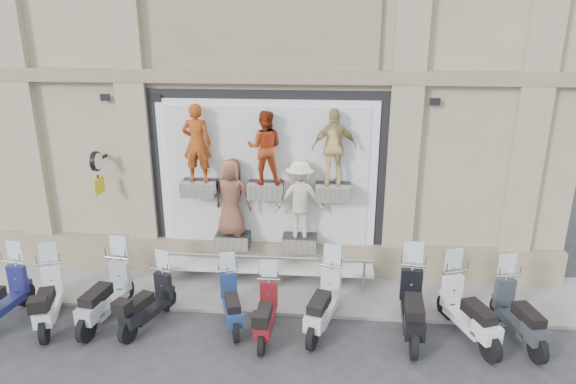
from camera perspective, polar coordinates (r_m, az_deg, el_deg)
name	(u,v)px	position (r m, az deg, el deg)	size (l,w,h in m)	color
ground	(250,343)	(10.55, -4.20, -16.39)	(90.00, 90.00, 0.00)	#2D2D30
sidewalk	(264,288)	(12.28, -2.66, -10.64)	(16.00, 2.20, 0.08)	gray
building	(283,21)	(15.58, -0.53, 18.49)	(14.00, 8.60, 12.00)	tan
shop_vitrine	(270,184)	(11.90, -2.05, 0.85)	(5.60, 0.83, 4.30)	black
guard_rail	(263,274)	(11.99, -2.75, -9.10)	(5.06, 0.10, 0.93)	#9EA0A5
clock_sign_bracket	(97,167)	(12.65, -20.44, 2.60)	(0.10, 0.80, 1.02)	black
scooter_b	(47,290)	(11.78, -25.24, -9.84)	(0.56, 1.93, 1.56)	silver
scooter_c	(104,286)	(11.40, -19.77, -9.77)	(0.60, 2.04, 1.66)	#91979D
scooter_d	(147,294)	(11.04, -15.41, -10.91)	(0.52, 1.78, 1.45)	black
scooter_e	(231,295)	(10.78, -6.34, -11.27)	(0.50, 1.70, 1.38)	navy
scooter_f	(266,305)	(10.37, -2.51, -12.41)	(0.50, 1.72, 1.40)	#5E1014
scooter_g	(323,294)	(10.54, 3.94, -11.22)	(0.58, 1.98, 1.61)	#B4B5BB
scooter_h	(414,296)	(10.61, 13.78, -11.20)	(0.62, 2.12, 1.73)	black
scooter_i	(470,302)	(10.81, 19.58, -11.42)	(0.59, 2.04, 1.66)	silver
scooter_j	(521,305)	(11.15, 24.44, -11.35)	(0.56, 1.94, 1.57)	#2A2F33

